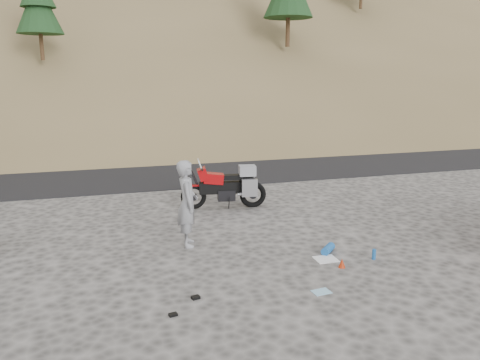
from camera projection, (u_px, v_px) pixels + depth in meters
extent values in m
plane|color=#3D3B38|center=(198.00, 253.00, 9.55)|extent=(140.00, 140.00, 0.00)
cube|color=black|center=(151.00, 170.00, 17.96)|extent=(120.00, 7.00, 0.05)
cube|color=brown|center=(143.00, 17.00, 36.41)|extent=(110.00, 51.90, 46.72)
cube|color=brown|center=(143.00, 13.00, 36.34)|extent=(110.00, 43.28, 36.46)
cylinder|color=#3A2215|center=(41.00, 44.00, 20.45)|extent=(0.17, 0.17, 1.40)
cone|color=#163216|center=(38.00, 7.00, 20.11)|extent=(2.00, 2.00, 2.25)
cylinder|color=#3A2215|center=(288.00, 29.00, 24.51)|extent=(0.22, 0.22, 1.82)
torus|color=black|center=(194.00, 197.00, 12.61)|extent=(0.70, 0.23, 0.69)
cylinder|color=black|center=(194.00, 197.00, 12.61)|extent=(0.22, 0.09, 0.21)
torus|color=black|center=(253.00, 195.00, 12.83)|extent=(0.75, 0.26, 0.73)
cylinder|color=black|center=(253.00, 195.00, 12.83)|extent=(0.24, 0.12, 0.23)
cylinder|color=black|center=(196.00, 183.00, 12.54)|extent=(0.40, 0.12, 0.85)
cylinder|color=black|center=(202.00, 168.00, 12.47)|extent=(0.14, 0.65, 0.05)
cube|color=black|center=(222.00, 187.00, 12.67)|extent=(1.28, 0.44, 0.31)
cube|color=black|center=(226.00, 195.00, 12.73)|extent=(0.51, 0.38, 0.29)
cube|color=#9A080B|center=(213.00, 178.00, 12.58)|extent=(0.59, 0.39, 0.33)
cube|color=#9A080B|center=(203.00, 174.00, 12.51)|extent=(0.37, 0.40, 0.37)
cube|color=silver|center=(200.00, 164.00, 12.44)|extent=(0.17, 0.33, 0.27)
cube|color=black|center=(232.00, 177.00, 12.64)|extent=(0.61, 0.32, 0.13)
cube|color=black|center=(247.00, 178.00, 12.70)|extent=(0.39, 0.24, 0.10)
cube|color=#A8A8AC|center=(250.00, 188.00, 12.49)|extent=(0.43, 0.19, 0.47)
cube|color=#A8A8AC|center=(247.00, 183.00, 13.02)|extent=(0.43, 0.19, 0.47)
cube|color=gray|center=(247.00, 170.00, 12.66)|extent=(0.49, 0.42, 0.27)
cube|color=#9A080B|center=(193.00, 185.00, 12.54)|extent=(0.33, 0.17, 0.04)
cylinder|color=black|center=(229.00, 203.00, 12.59)|extent=(0.06, 0.22, 0.38)
cylinder|color=#A8A8AC|center=(246.00, 194.00, 12.64)|extent=(0.49, 0.17, 0.14)
imported|color=gray|center=(188.00, 245.00, 10.00)|extent=(0.51, 0.72, 1.84)
cube|color=white|center=(326.00, 259.00, 9.20)|extent=(0.44, 0.40, 0.01)
cylinder|color=#1A569E|center=(328.00, 249.00, 9.53)|extent=(0.41, 0.41, 0.17)
cylinder|color=#1A569E|center=(374.00, 254.00, 9.19)|extent=(0.10, 0.10, 0.21)
cone|color=#AA280B|center=(342.00, 263.00, 8.80)|extent=(0.14, 0.14, 0.17)
cube|color=black|center=(173.00, 315.00, 7.04)|extent=(0.14, 0.11, 0.04)
cube|color=black|center=(196.00, 297.00, 7.58)|extent=(0.15, 0.13, 0.04)
cube|color=#8BBDD8|center=(321.00, 292.00, 7.82)|extent=(0.32, 0.25, 0.01)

